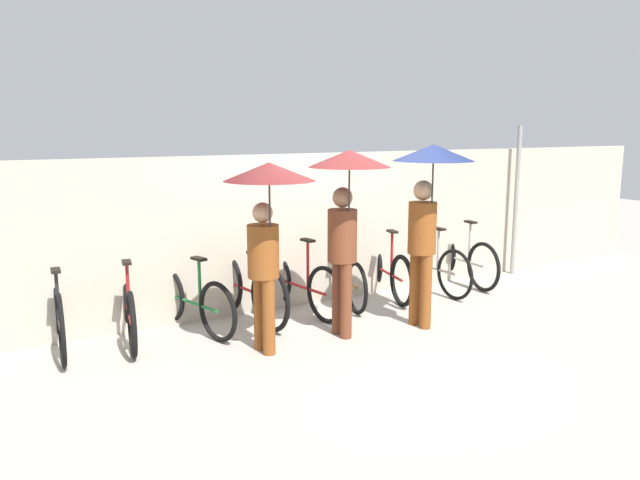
% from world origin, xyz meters
% --- Properties ---
extents(ground_plane, '(30.00, 30.00, 0.00)m').
position_xyz_m(ground_plane, '(0.00, 0.00, 0.00)').
color(ground_plane, '#9E998E').
extents(back_wall, '(13.55, 0.12, 1.95)m').
position_xyz_m(back_wall, '(0.00, 1.78, 0.98)').
color(back_wall, '#B2A893').
rests_on(back_wall, ground).
extents(parked_bicycle_0, '(0.44, 1.67, 1.10)m').
position_xyz_m(parked_bicycle_0, '(-2.77, 1.50, 0.38)').
color(parked_bicycle_0, black).
rests_on(parked_bicycle_0, ground).
extents(parked_bicycle_1, '(0.49, 1.71, 1.10)m').
position_xyz_m(parked_bicycle_1, '(-2.08, 1.46, 0.36)').
color(parked_bicycle_1, black).
rests_on(parked_bicycle_1, ground).
extents(parked_bicycle_2, '(0.57, 1.62, 1.10)m').
position_xyz_m(parked_bicycle_2, '(-1.39, 1.41, 0.35)').
color(parked_bicycle_2, black).
rests_on(parked_bicycle_2, ground).
extents(parked_bicycle_3, '(0.44, 1.77, 1.07)m').
position_xyz_m(parked_bicycle_3, '(-0.69, 1.45, 0.40)').
color(parked_bicycle_3, black).
rests_on(parked_bicycle_3, ground).
extents(parked_bicycle_4, '(0.44, 1.72, 1.01)m').
position_xyz_m(parked_bicycle_4, '(-0.00, 1.43, 0.36)').
color(parked_bicycle_4, black).
rests_on(parked_bicycle_4, ground).
extents(parked_bicycle_5, '(0.52, 1.63, 1.08)m').
position_xyz_m(parked_bicycle_5, '(0.70, 1.52, 0.35)').
color(parked_bicycle_5, black).
rests_on(parked_bicycle_5, ground).
extents(parked_bicycle_6, '(0.57, 1.66, 1.06)m').
position_xyz_m(parked_bicycle_6, '(1.39, 1.49, 0.36)').
color(parked_bicycle_6, black).
rests_on(parked_bicycle_6, ground).
extents(parked_bicycle_7, '(0.44, 1.75, 0.97)m').
position_xyz_m(parked_bicycle_7, '(2.08, 1.43, 0.36)').
color(parked_bicycle_7, black).
rests_on(parked_bicycle_7, ground).
extents(parked_bicycle_8, '(0.44, 1.70, 1.07)m').
position_xyz_m(parked_bicycle_8, '(2.77, 1.51, 0.37)').
color(parked_bicycle_8, black).
rests_on(parked_bicycle_8, ground).
extents(pedestrian_leading, '(0.89, 0.89, 1.95)m').
position_xyz_m(pedestrian_leading, '(-0.96, 0.31, 1.49)').
color(pedestrian_leading, brown).
rests_on(pedestrian_leading, ground).
extents(pedestrian_center, '(0.87, 0.87, 2.05)m').
position_xyz_m(pedestrian_center, '(-0.02, 0.33, 1.54)').
color(pedestrian_center, brown).
rests_on(pedestrian_center, ground).
extents(pedestrian_trailing, '(0.89, 0.89, 2.10)m').
position_xyz_m(pedestrian_trailing, '(0.95, 0.15, 1.59)').
color(pedestrian_trailing, brown).
rests_on(pedestrian_trailing, ground).
extents(awning_pole, '(0.07, 0.07, 2.30)m').
position_xyz_m(awning_pole, '(3.92, 1.55, 1.15)').
color(awning_pole, gray).
rests_on(awning_pole, ground).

